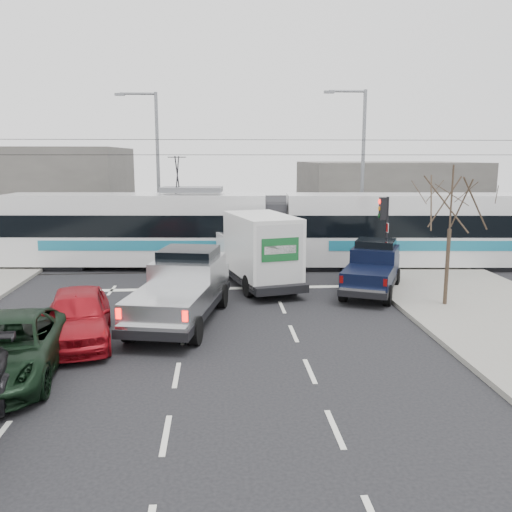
{
  "coord_description": "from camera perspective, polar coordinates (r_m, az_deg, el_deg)",
  "views": [
    {
      "loc": [
        -0.63,
        -16.01,
        5.45
      ],
      "look_at": [
        0.79,
        3.65,
        1.8
      ],
      "focal_mm": 38.0,
      "sensor_mm": 36.0,
      "label": 1
    }
  ],
  "objects": [
    {
      "name": "tram",
      "position": [
        26.7,
        2.01,
        2.87
      ],
      "size": [
        26.53,
        4.69,
        5.39
      ],
      "rotation": [
        0.0,
        0.0,
        -0.08
      ],
      "color": "silver",
      "rests_on": "ground"
    },
    {
      "name": "red_car",
      "position": [
        16.97,
        -18.25,
        -5.97
      ],
      "size": [
        2.74,
        4.94,
        1.59
      ],
      "primitive_type": "imported",
      "rotation": [
        0.0,
        0.0,
        0.19
      ],
      "color": "maroon",
      "rests_on": "ground"
    },
    {
      "name": "street_lamp_far",
      "position": [
        32.21,
        -10.62,
        9.71
      ],
      "size": [
        2.38,
        0.25,
        9.0
      ],
      "color": "slate",
      "rests_on": "ground"
    },
    {
      "name": "silver_pickup",
      "position": [
        18.33,
        -7.66,
        -3.19
      ],
      "size": [
        3.4,
        6.63,
        2.3
      ],
      "rotation": [
        0.0,
        0.0,
        -0.21
      ],
      "color": "black",
      "rests_on": "ground"
    },
    {
      "name": "street_lamp_near",
      "position": [
        31.04,
        10.85,
        9.68
      ],
      "size": [
        2.38,
        0.25,
        9.0
      ],
      "color": "slate",
      "rests_on": "ground"
    },
    {
      "name": "ground",
      "position": [
        16.92,
        -1.8,
        -8.3
      ],
      "size": [
        120.0,
        120.0,
        0.0
      ],
      "primitive_type": "plane",
      "color": "black",
      "rests_on": "ground"
    },
    {
      "name": "building_right",
      "position": [
        42.05,
        13.44,
        6.18
      ],
      "size": [
        12.0,
        10.0,
        5.0
      ],
      "primitive_type": "cube",
      "color": "#66625C",
      "rests_on": "ground"
    },
    {
      "name": "box_truck",
      "position": [
        22.81,
        0.18,
        0.58
      ],
      "size": [
        3.58,
        6.5,
        3.09
      ],
      "rotation": [
        0.0,
        0.0,
        0.25
      ],
      "color": "black",
      "rests_on": "ground"
    },
    {
      "name": "traffic_signal",
      "position": [
        23.75,
        13.32,
        3.66
      ],
      "size": [
        0.44,
        0.44,
        3.6
      ],
      "color": "black",
      "rests_on": "ground"
    },
    {
      "name": "building_left",
      "position": [
        40.36,
        -23.61,
        6.14
      ],
      "size": [
        14.0,
        10.0,
        6.0
      ],
      "primitive_type": "cube",
      "color": "#66625C",
      "rests_on": "ground"
    },
    {
      "name": "green_car",
      "position": [
        15.0,
        -24.55,
        -8.75
      ],
      "size": [
        2.89,
        5.55,
        1.49
      ],
      "primitive_type": "imported",
      "rotation": [
        0.0,
        0.0,
        0.08
      ],
      "color": "black",
      "rests_on": "ground"
    },
    {
      "name": "bare_tree",
      "position": [
        20.32,
        19.86,
        5.19
      ],
      "size": [
        2.4,
        2.4,
        5.0
      ],
      "color": "#47382B",
      "rests_on": "ground"
    },
    {
      "name": "catenary",
      "position": [
        26.06,
        -2.76,
        7.03
      ],
      "size": [
        60.0,
        0.2,
        7.0
      ],
      "color": "black",
      "rests_on": "ground"
    },
    {
      "name": "navy_pickup",
      "position": [
        22.36,
        12.21,
        -1.19
      ],
      "size": [
        3.6,
        5.17,
        2.05
      ],
      "rotation": [
        0.0,
        0.0,
        -0.42
      ],
      "color": "black",
      "rests_on": "ground"
    },
    {
      "name": "rails",
      "position": [
        26.58,
        -2.69,
        -1.33
      ],
      "size": [
        60.0,
        1.6,
        0.03
      ],
      "primitive_type": "cube",
      "color": "#33302D",
      "rests_on": "ground"
    }
  ]
}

